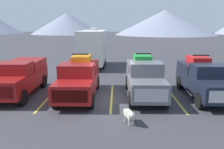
% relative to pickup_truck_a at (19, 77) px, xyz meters
% --- Properties ---
extents(ground_plane, '(240.00, 240.00, 0.00)m').
position_rel_pickup_truck_a_xyz_m(ground_plane, '(5.80, -1.03, -1.15)').
color(ground_plane, '#38383D').
extents(pickup_truck_a, '(2.19, 5.47, 2.15)m').
position_rel_pickup_truck_a_xyz_m(pickup_truck_a, '(0.00, 0.00, 0.00)').
color(pickup_truck_a, maroon).
rests_on(pickup_truck_a, ground).
extents(pickup_truck_b, '(2.22, 5.60, 2.55)m').
position_rel_pickup_truck_a_xyz_m(pickup_truck_b, '(3.80, -0.28, 0.02)').
color(pickup_truck_b, maroon).
rests_on(pickup_truck_b, ground).
extents(pickup_truck_c, '(2.10, 5.43, 2.59)m').
position_rel_pickup_truck_a_xyz_m(pickup_truck_c, '(7.78, -0.26, 0.05)').
color(pickup_truck_c, '#595B60').
rests_on(pickup_truck_c, ground).
extents(pickup_truck_d, '(2.22, 5.59, 2.49)m').
position_rel_pickup_truck_a_xyz_m(pickup_truck_d, '(11.43, -0.22, 0.01)').
color(pickup_truck_d, black).
rests_on(pickup_truck_d, ground).
extents(lot_stripe_b, '(0.12, 5.50, 0.01)m').
position_rel_pickup_truck_a_xyz_m(lot_stripe_b, '(1.98, -0.49, -1.15)').
color(lot_stripe_b, gold).
rests_on(lot_stripe_b, ground).
extents(lot_stripe_c, '(0.12, 5.50, 0.01)m').
position_rel_pickup_truck_a_xyz_m(lot_stripe_c, '(5.80, -0.49, -1.15)').
color(lot_stripe_c, gold).
rests_on(lot_stripe_c, ground).
extents(lot_stripe_d, '(0.12, 5.50, 0.01)m').
position_rel_pickup_truck_a_xyz_m(lot_stripe_d, '(9.63, -0.49, -1.15)').
color(lot_stripe_d, gold).
rests_on(lot_stripe_d, ground).
extents(camper_trailer_a, '(2.58, 7.40, 4.02)m').
position_rel_pickup_truck_a_xyz_m(camper_trailer_a, '(3.65, 9.50, 0.96)').
color(camper_trailer_a, silver).
rests_on(camper_trailer_a, ground).
extents(dog, '(0.50, 0.99, 0.67)m').
position_rel_pickup_truck_a_xyz_m(dog, '(6.69, -4.35, -0.70)').
color(dog, beige).
rests_on(dog, ground).
extents(mountain_ridge, '(168.35, 49.18, 14.54)m').
position_rel_pickup_truck_a_xyz_m(mountain_ridge, '(15.79, 88.51, 4.85)').
color(mountain_ridge, gray).
rests_on(mountain_ridge, ground).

